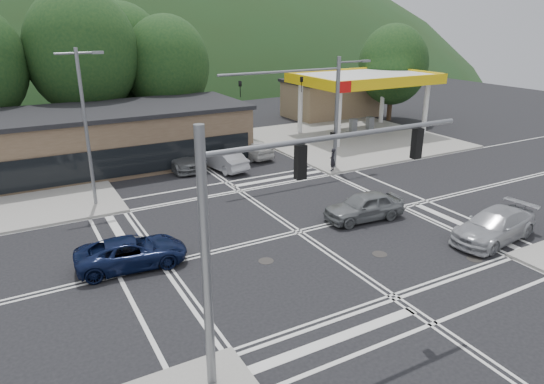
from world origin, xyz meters
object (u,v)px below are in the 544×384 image
car_grey_center (364,206)px  car_silver_east (494,226)px  pedestrian (332,160)px  car_queue_a (223,160)px  car_queue_b (251,148)px  car_blue_west (132,252)px  car_northbound (178,157)px

car_grey_center → car_silver_east: bearing=42.1°
pedestrian → car_silver_east: bearing=53.7°
car_queue_a → car_grey_center: bearing=93.9°
car_grey_center → car_queue_b: size_ratio=1.00×
car_blue_west → car_queue_a: car_queue_a is taller
pedestrian → car_queue_a: bearing=-73.2°
car_grey_center → car_queue_a: car_grey_center is taller
car_grey_center → pedestrian: size_ratio=2.75×
car_grey_center → car_silver_east: (3.98, -5.20, -0.01)m
car_queue_b → car_grey_center: bearing=82.0°
car_silver_east → car_queue_b: bearing=-176.9°
car_silver_east → pedestrian: bearing=174.4°
car_grey_center → car_northbound: 15.46m
car_blue_west → car_queue_a: 14.87m
car_grey_center → car_queue_b: 14.30m
car_silver_east → car_northbound: 21.83m
car_queue_a → car_queue_b: size_ratio=1.00×
car_blue_west → car_silver_east: car_silver_east is taller
car_northbound → pedestrian: 11.28m
car_queue_a → car_queue_b: (3.24, 2.00, 0.02)m
car_blue_west → car_queue_b: (12.67, 13.50, 0.10)m
car_silver_east → car_northbound: size_ratio=0.96×
car_grey_center → pedestrian: pedestrian is taller
car_silver_east → car_northbound: (-9.67, 19.57, 0.03)m
car_blue_west → pedestrian: size_ratio=2.94×
car_grey_center → car_blue_west: bearing=-89.0°
car_queue_b → pedestrian: pedestrian is taller
car_silver_east → pedestrian: 13.01m
car_queue_b → pedestrian: (3.26, -6.50, 0.20)m
car_silver_east → car_northbound: bearing=-161.5°
car_blue_west → pedestrian: 17.40m
car_grey_center → car_queue_a: 12.66m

